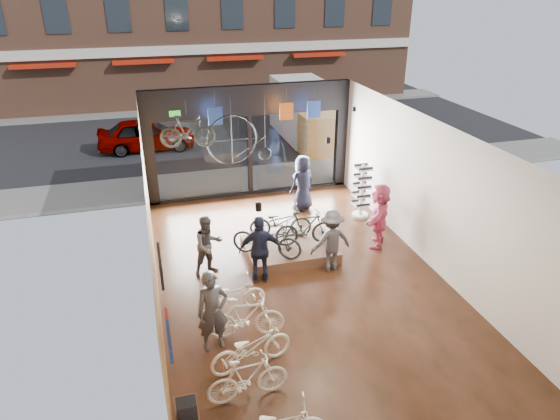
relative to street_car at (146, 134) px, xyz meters
name	(u,v)px	position (x,y,z in m)	size (l,w,h in m)	color
ground_plane	(303,285)	(3.31, -12.00, -0.72)	(7.00, 12.00, 0.04)	black
ceiling	(307,136)	(3.31, -12.00, 3.12)	(7.00, 12.00, 0.04)	black
wall_left	(150,235)	(-0.21, -12.00, 1.20)	(0.04, 12.00, 3.80)	brown
wall_right	(438,199)	(6.83, -12.00, 1.20)	(0.04, 12.00, 3.80)	beige
wall_back	(452,412)	(3.31, -18.02, 1.20)	(7.00, 0.04, 3.80)	beige
storefront	(249,141)	(3.31, -6.00, 1.20)	(7.00, 0.26, 3.80)	black
exit_sign	(175,114)	(0.91, -6.12, 2.35)	(0.35, 0.06, 0.18)	#198C26
street_road	(212,127)	(3.31, 3.00, -0.71)	(30.00, 18.00, 0.02)	black
sidewalk_near	(244,179)	(3.31, -4.80, -0.64)	(30.00, 2.40, 0.12)	slate
sidewalk_far	(202,107)	(3.31, 7.00, -0.64)	(30.00, 2.00, 0.12)	slate
street_car	(146,134)	(0.00, 0.00, 0.00)	(1.66, 4.12, 1.40)	gray
box_truck	(311,115)	(7.26, -1.00, 0.58)	(2.18, 6.53, 2.57)	silver
floor_bike_1	(248,378)	(1.19, -15.25, -0.25)	(0.43, 1.51, 0.91)	white
floor_bike_2	(251,348)	(1.43, -14.45, -0.26)	(0.59, 1.69, 0.89)	white
floor_bike_3	(245,318)	(1.51, -13.57, -0.20)	(0.47, 1.65, 0.99)	white
floor_bike_4	(232,295)	(1.41, -12.57, -0.29)	(0.54, 1.55, 0.82)	white
display_platform	(289,249)	(3.40, -10.49, -0.55)	(2.40, 1.80, 0.30)	#4E2F1F
display_bike_left	(267,239)	(2.66, -10.88, 0.09)	(0.66, 1.88, 0.99)	black
display_bike_mid	(305,228)	(3.81, -10.58, 0.10)	(0.47, 1.67, 1.00)	black
display_bike_right	(281,222)	(3.29, -9.95, 0.05)	(0.60, 1.73, 0.91)	black
customer_0	(213,311)	(0.83, -13.70, 0.19)	(0.65, 0.43, 1.78)	#3F3F44
customer_1	(208,245)	(1.15, -10.84, 0.11)	(0.79, 0.61, 1.62)	#3F3F44
customer_2	(260,250)	(2.33, -11.57, 0.19)	(1.05, 0.44, 1.79)	#161C33
customer_3	(331,240)	(4.20, -11.52, 0.15)	(1.10, 0.63, 1.71)	#3F3F44
customer_4	(302,183)	(4.66, -7.73, 0.21)	(0.89, 0.58, 1.82)	#161C33
customer_5	(379,215)	(5.97, -10.62, 0.23)	(1.72, 0.55, 1.86)	#CC4C72
sunglasses_rack	(362,191)	(6.26, -8.79, 0.17)	(0.51, 0.42, 1.74)	white
wall_merch	(173,365)	(-0.07, -15.50, 0.60)	(0.40, 2.40, 2.60)	navy
penny_farthing	(242,141)	(2.72, -7.77, 1.80)	(1.93, 0.06, 1.55)	black
hung_bike	(187,131)	(1.12, -7.80, 2.22)	(0.45, 1.58, 0.95)	black
jersey_left	(215,116)	(2.09, -6.80, 2.35)	(0.45, 0.03, 0.55)	#1E3F99
jersey_mid	(286,111)	(4.38, -6.80, 2.35)	(0.45, 0.03, 0.55)	#CC5919
jersey_right	(314,109)	(5.31, -6.80, 2.35)	(0.45, 0.03, 0.55)	#1E3F99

